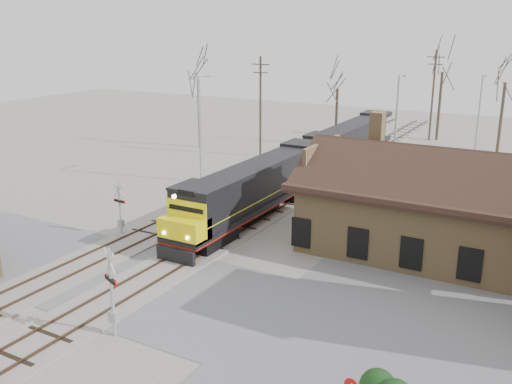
{
  "coord_description": "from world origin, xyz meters",
  "views": [
    {
      "loc": [
        18.64,
        -20.83,
        13.07
      ],
      "look_at": [
        1.87,
        9.0,
        3.01
      ],
      "focal_mm": 40.0,
      "sensor_mm": 36.0,
      "label": 1
    }
  ],
  "objects": [
    {
      "name": "tree_a",
      "position": [
        -17.41,
        30.56,
        8.77
      ],
      "size": [
        5.02,
        5.02,
        12.31
      ],
      "color": "#382D23",
      "rests_on": "ground"
    },
    {
      "name": "tree_d",
      "position": [
        11.99,
        42.93,
        8.66
      ],
      "size": [
        4.96,
        4.96,
        12.16
      ],
      "color": "#382D23",
      "rests_on": "ground"
    },
    {
      "name": "streetlight_c",
      "position": [
        10.87,
        35.24,
        4.89
      ],
      "size": [
        0.25,
        2.04,
        8.71
      ],
      "color": "#A5A8AD",
      "rests_on": "ground"
    },
    {
      "name": "locomotive_lead",
      "position": [
        0.0,
        11.64,
        2.14
      ],
      "size": [
        2.74,
        18.39,
        4.08
      ],
      "color": "black",
      "rests_on": "ground"
    },
    {
      "name": "utility_pole_a",
      "position": [
        -9.29,
        29.77,
        5.28
      ],
      "size": [
        2.0,
        0.24,
        10.1
      ],
      "color": "#382D23",
      "rests_on": "ground"
    },
    {
      "name": "tree_b",
      "position": [
        -4.72,
        39.17,
        7.31
      ],
      "size": [
        4.19,
        4.19,
        10.26
      ],
      "color": "#382D23",
      "rests_on": "ground"
    },
    {
      "name": "road",
      "position": [
        0.0,
        0.0,
        0.01
      ],
      "size": [
        60.0,
        9.0,
        0.03
      ],
      "primitive_type": "cube",
      "color": "slate",
      "rests_on": "ground"
    },
    {
      "name": "tree_c",
      "position": [
        4.71,
        47.58,
        9.2
      ],
      "size": [
        5.27,
        5.27,
        12.9
      ],
      "color": "#382D23",
      "rests_on": "ground"
    },
    {
      "name": "ground",
      "position": [
        0.0,
        0.0,
        0.0
      ],
      "size": [
        140.0,
        140.0,
        0.0
      ],
      "primitive_type": "plane",
      "color": "#A29D93",
      "rests_on": "ground"
    },
    {
      "name": "utility_pole_b",
      "position": [
        3.96,
        47.07,
        5.41
      ],
      "size": [
        2.0,
        0.24,
        10.36
      ],
      "color": "#382D23",
      "rests_on": "ground"
    },
    {
      "name": "streetlight_b",
      "position": [
        6.2,
        24.37,
        5.19
      ],
      "size": [
        0.25,
        2.04,
        9.3
      ],
      "color": "#A5A8AD",
      "rests_on": "ground"
    },
    {
      "name": "crossbuck_far",
      "position": [
        -5.91,
        5.09,
        1.69
      ],
      "size": [
        1.01,
        0.26,
        3.53
      ],
      "rotation": [
        0.0,
        0.0,
        3.04
      ],
      "color": "#A5A8AD",
      "rests_on": "ground"
    },
    {
      "name": "locomotive_trailing",
      "position": [
        0.0,
        30.3,
        2.14
      ],
      "size": [
        2.74,
        18.39,
        3.86
      ],
      "color": "black",
      "rests_on": "ground"
    },
    {
      "name": "track_main",
      "position": [
        0.0,
        15.0,
        0.07
      ],
      "size": [
        3.4,
        90.0,
        0.24
      ],
      "color": "#A29D93",
      "rests_on": "ground"
    },
    {
      "name": "crossbuck_near",
      "position": [
        2.4,
        -4.54,
        1.92
      ],
      "size": [
        1.11,
        0.53,
        4.1
      ],
      "rotation": [
        0.0,
        0.0,
        -0.4
      ],
      "color": "#A5A8AD",
      "rests_on": "ground"
    },
    {
      "name": "streetlight_a",
      "position": [
        -8.89,
        18.58,
        5.07
      ],
      "size": [
        0.25,
        2.04,
        9.07
      ],
      "color": "#A5A8AD",
      "rests_on": "ground"
    },
    {
      "name": "track_siding",
      "position": [
        -4.5,
        15.0,
        0.07
      ],
      "size": [
        3.4,
        90.0,
        0.24
      ],
      "color": "#A29D93",
      "rests_on": "ground"
    },
    {
      "name": "depot",
      "position": [
        11.99,
        12.0,
        2.41
      ],
      "size": [
        15.2,
        9.31,
        7.9
      ],
      "color": "#9A7B4F",
      "rests_on": "ground"
    }
  ]
}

